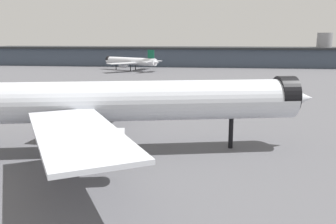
{
  "coord_description": "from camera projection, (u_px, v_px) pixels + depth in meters",
  "views": [
    {
      "loc": [
        6.71,
        -56.24,
        18.19
      ],
      "look_at": [
        7.34,
        0.66,
        6.31
      ],
      "focal_mm": 38.92,
      "sensor_mm": 36.0,
      "label": 1
    }
  ],
  "objects": [
    {
      "name": "terminal_building",
      "position": [
        187.0,
        56.0,
        226.73
      ],
      "size": [
        248.24,
        59.3,
        20.22
      ],
      "rotation": [
        0.0,
        0.0,
        -0.13
      ],
      "color": "#3D4756",
      "rests_on": "ground"
    },
    {
      "name": "ground",
      "position": [
        123.0,
        151.0,
        58.7
      ],
      "size": [
        900.0,
        900.0,
        0.0
      ],
      "primitive_type": "plane",
      "color": "#56565B"
    },
    {
      "name": "airliner_far_taxiway",
      "position": [
        131.0,
        61.0,
        194.84
      ],
      "size": [
        33.5,
        29.79,
        11.39
      ],
      "rotation": [
        0.0,
        0.0,
        2.51
      ],
      "color": "silver",
      "rests_on": "ground"
    },
    {
      "name": "airliner_near_gate",
      "position": [
        118.0,
        102.0,
        57.0
      ],
      "size": [
        64.16,
        58.3,
        18.31
      ],
      "rotation": [
        0.0,
        0.0,
        0.09
      ],
      "color": "silver",
      "rests_on": "ground"
    }
  ]
}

